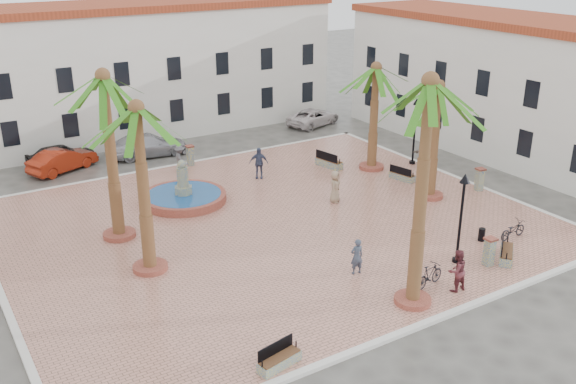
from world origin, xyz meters
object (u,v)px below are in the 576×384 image
Objects in this scene: bench_s at (279,360)px; car_red at (63,160)px; palm_s at (428,105)px; pedestrian_fountain_b at (259,163)px; pedestrian_east at (423,155)px; car_black at (61,155)px; cyclist_a at (357,256)px; car_silver at (148,145)px; bollard_se at (489,251)px; cyclist_b at (457,271)px; bench_se at (506,254)px; bollard_n at (190,155)px; fountain at (184,196)px; lamppost_e at (415,120)px; palm_ne at (376,81)px; lamppost_s at (462,203)px; bicycle_b at (430,275)px; palm_sw at (138,128)px; litter_bin at (482,235)px; bench_ne at (329,163)px; pedestrian_fountain_a at (335,187)px; pedestrian_north at (180,159)px; palm_nw at (105,95)px; bench_e at (402,176)px; palm_e at (438,100)px; bollard_e at (480,179)px; bicycle_a at (513,230)px; car_white at (314,117)px.

bench_s is 24.44m from car_red.
palm_s is 4.80× the size of pedestrian_fountain_b.
car_black is (-19.20, 12.77, -0.23)m from pedestrian_east.
cyclist_a is 20.76m from car_silver.
cyclist_b reaches higher than bollard_se.
bench_se is 20.65m from bollard_n.
fountain is 15.40m from lamppost_e.
lamppost_s is at bearing -111.71° from palm_ne.
car_black reaches higher than bicycle_b.
palm_sw is (-4.40, -6.50, 6.10)m from fountain.
lamppost_s reaches higher than litter_bin.
bench_ne is (0.53, 14.56, 0.02)m from bench_se.
palm_ne is at bearing -5.37° from fountain.
bicycle_b is (-5.19, -14.53, 0.22)m from bench_ne.
palm_s reaches higher than bench_ne.
pedestrian_fountain_a reaches higher than bench_se.
bench_ne is 1.22× the size of pedestrian_east.
pedestrian_fountain_a is at bearing -145.05° from pedestrian_north.
palm_nw is at bearing -150.66° from fountain.
litter_bin is at bearing -33.42° from palm_nw.
bollard_se reaches higher than litter_bin.
bench_ne is (-2.36, 4.25, 0.05)m from bench_e.
palm_e is 9.49m from bollard_se.
bollard_e is 0.79× the size of bicycle_a.
lamppost_s is 12.94m from pedestrian_east.
car_white is at bearing 74.95° from palm_ne.
palm_sw is at bearing 156.22° from pedestrian_north.
palm_nw reaches higher than cyclist_a.
lamppost_e is 16.21m from cyclist_b.
pedestrian_east is at bearing -125.30° from car_silver.
bicycle_b is (-10.14, -6.61, -0.19)m from bollard_e.
cyclist_b is 0.35× the size of car_silver.
pedestrian_fountain_a reaches higher than bollard_se.
cyclist_b reaches higher than bench_s.
car_black is at bearing 145.76° from palm_ne.
litter_bin is (-1.85, -5.45, -5.23)m from palm_e.
palm_e reaches higher than pedestrian_fountain_a.
palm_ne is at bearing 114.15° from bollard_e.
palm_ne is 5.00× the size of bollard_e.
bench_se is 9.97m from pedestrian_fountain_a.
cyclist_a is 4.18m from cyclist_b.
bench_e is at bearing -133.55° from car_silver.
pedestrian_fountain_a is at bearing -146.73° from car_black.
lamppost_s reaches higher than bench_s.
pedestrian_north is 7.48m from car_red.
palm_nw is 14.52m from car_silver.
pedestrian_fountain_b is at bearing 51.32° from bench_s.
pedestrian_fountain_a is at bearing 98.49° from bollard_se.
cyclist_a is (-5.42, 2.48, 0.13)m from bollard_se.
lamppost_s is 2.52× the size of pedestrian_north.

